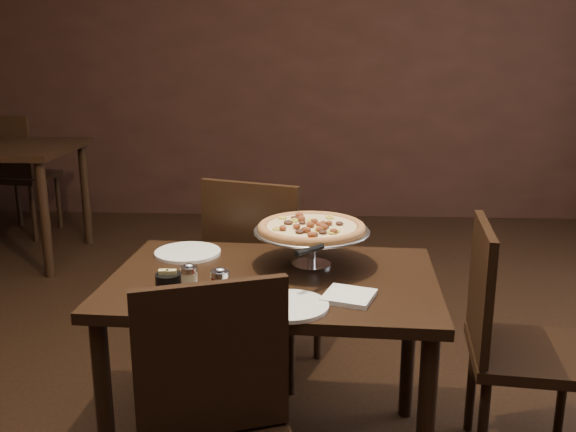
{
  "coord_description": "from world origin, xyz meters",
  "views": [
    {
      "loc": [
        0.2,
        -2.15,
        1.5
      ],
      "look_at": [
        0.09,
        0.02,
        0.92
      ],
      "focal_mm": 40.0,
      "sensor_mm": 36.0,
      "label": 1
    }
  ],
  "objects": [
    {
      "name": "plate_near",
      "position": [
        0.1,
        -0.31,
        0.72
      ],
      "size": [
        0.25,
        0.25,
        0.01
      ],
      "primitive_type": "cylinder",
      "color": "white",
      "rests_on": "dining_table"
    },
    {
      "name": "bg_chair_far",
      "position": [
        -2.22,
        2.74,
        0.54
      ],
      "size": [
        0.52,
        0.52,
        0.99
      ],
      "rotation": [
        0.0,
        0.0,
        3.0
      ],
      "color": "black",
      "rests_on": "ground"
    },
    {
      "name": "chair_side",
      "position": [
        0.89,
        -0.01,
        0.49
      ],
      "size": [
        0.47,
        0.47,
        0.9
      ],
      "rotation": [
        0.0,
        0.0,
        1.46
      ],
      "color": "black",
      "rests_on": "ground"
    },
    {
      "name": "pizza_stand",
      "position": [
        0.17,
        0.09,
        0.86
      ],
      "size": [
        0.42,
        0.42,
        0.18
      ],
      "color": "silver",
      "rests_on": "dining_table"
    },
    {
      "name": "serving_spatula",
      "position": [
        0.17,
        -0.16,
        0.85
      ],
      "size": [
        0.17,
        0.17,
        0.02
      ],
      "rotation": [
        0.0,
        0.0,
        -0.69
      ],
      "color": "silver",
      "rests_on": "pizza_stand"
    },
    {
      "name": "packet_caddy",
      "position": [
        -0.3,
        -0.17,
        0.74
      ],
      "size": [
        0.09,
        0.09,
        0.07
      ],
      "rotation": [
        0.0,
        0.0,
        0.18
      ],
      "color": "black",
      "rests_on": "dining_table"
    },
    {
      "name": "dining_table",
      "position": [
        0.04,
        -0.03,
        0.62
      ],
      "size": [
        1.18,
        0.82,
        0.71
      ],
      "rotation": [
        0.0,
        0.0,
        -0.05
      ],
      "color": "black",
      "rests_on": "ground"
    },
    {
      "name": "room",
      "position": [
        0.06,
        0.03,
        1.4
      ],
      "size": [
        6.04,
        7.04,
        2.84
      ],
      "color": "black",
      "rests_on": "ground"
    },
    {
      "name": "chair_far",
      "position": [
        -0.06,
        0.56,
        0.52
      ],
      "size": [
        0.56,
        0.56,
        0.95
      ],
      "rotation": [
        0.0,
        0.0,
        2.81
      ],
      "color": "black",
      "rests_on": "ground"
    },
    {
      "name": "parmesan_shaker",
      "position": [
        -0.23,
        -0.19,
        0.76
      ],
      "size": [
        0.06,
        0.06,
        0.1
      ],
      "color": "#EEE9B9",
      "rests_on": "dining_table"
    },
    {
      "name": "plate_left",
      "position": [
        -0.32,
        0.2,
        0.72
      ],
      "size": [
        0.26,
        0.26,
        0.01
      ],
      "primitive_type": "cylinder",
      "color": "white",
      "rests_on": "dining_table"
    },
    {
      "name": "napkin_stack",
      "position": [
        0.29,
        -0.22,
        0.72
      ],
      "size": [
        0.19,
        0.19,
        0.02
      ],
      "primitive_type": "cube",
      "rotation": [
        0.0,
        0.0,
        -0.32
      ],
      "color": "white",
      "rests_on": "dining_table"
    },
    {
      "name": "pepper_flake_shaker",
      "position": [
        -0.12,
        -0.24,
        0.76
      ],
      "size": [
        0.06,
        0.06,
        0.11
      ],
      "color": "maroon",
      "rests_on": "dining_table"
    }
  ]
}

